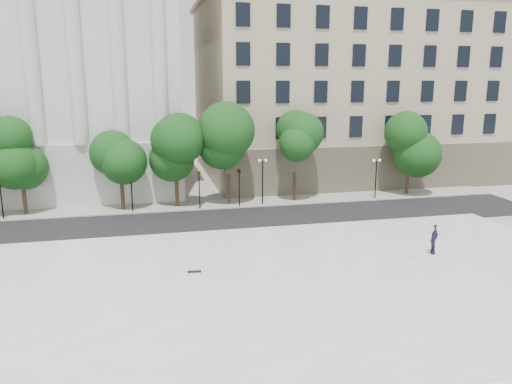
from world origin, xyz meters
TOP-DOWN VIEW (x-y plane):
  - ground at (0.00, 0.00)m, footprint 160.00×160.00m
  - plaza at (0.00, 3.00)m, footprint 44.00×22.00m
  - street at (0.00, 18.00)m, footprint 60.00×8.00m
  - far_sidewalk at (0.00, 24.00)m, footprint 60.00×4.00m
  - building_west at (-17.00, 38.57)m, footprint 31.50×27.65m
  - building_east at (20.00, 38.91)m, footprint 36.00×26.15m
  - traffic_light_west at (-0.93, 22.30)m, footprint 0.79×1.57m
  - traffic_light_east at (2.84, 22.30)m, footprint 0.49×1.94m
  - person_lying at (12.73, 5.40)m, footprint 1.90×1.94m
  - skateboard at (-3.14, 5.65)m, footprint 0.83×0.29m
  - street_trees at (-2.92, 23.77)m, footprint 44.99×5.13m
  - lamp_posts at (-0.74, 22.60)m, footprint 35.72×0.28m

SIDE VIEW (x-z plane):
  - ground at x=0.00m, z-range 0.00..0.00m
  - street at x=0.00m, z-range 0.00..0.02m
  - far_sidewalk at x=0.00m, z-range 0.00..0.12m
  - plaza at x=0.00m, z-range 0.00..0.45m
  - skateboard at x=-3.14m, z-range 0.45..0.53m
  - person_lying at x=12.73m, z-range 0.45..0.99m
  - lamp_posts at x=-0.74m, z-range 0.67..5.21m
  - traffic_light_west at x=-0.93m, z-range 1.54..5.66m
  - traffic_light_east at x=2.84m, z-range 1.63..5.91m
  - street_trees at x=-2.92m, z-range 1.33..9.46m
  - building_east at x=20.00m, z-range -0.36..22.64m
  - building_west at x=-17.00m, z-range 0.09..25.69m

